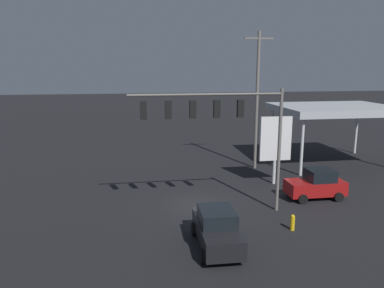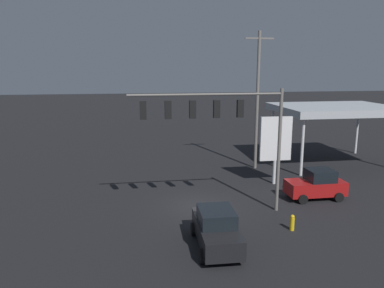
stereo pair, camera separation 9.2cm
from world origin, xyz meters
TOP-DOWN VIEW (x-y plane):
  - ground_plane at (0.00, 0.00)m, footprint 200.00×200.00m
  - traffic_signal_assembly at (-0.95, 1.51)m, footprint 8.88×0.43m
  - utility_pole at (-6.46, -7.99)m, footprint 2.40×0.26m
  - gas_station_canopy at (-13.81, -8.53)m, footprint 10.09×7.83m
  - price_sign at (-6.45, -3.54)m, footprint 2.37×0.27m
  - sedan_far at (0.00, 5.58)m, footprint 2.15×4.44m
  - hatchback_crossing at (-8.05, -0.09)m, footprint 3.81×1.97m
  - fire_hydrant at (-4.44, 4.38)m, footprint 0.24×0.24m

SIDE VIEW (x-z plane):
  - ground_plane at x=0.00m, z-range 0.00..0.00m
  - fire_hydrant at x=-4.44m, z-range 0.00..0.88m
  - hatchback_crossing at x=-8.05m, z-range -0.04..1.93m
  - sedan_far at x=0.00m, z-range -0.01..1.92m
  - price_sign at x=-6.45m, z-range 0.79..5.85m
  - gas_station_canopy at x=-13.81m, z-range 2.26..7.49m
  - traffic_signal_assembly at x=-0.95m, z-range 2.03..9.43m
  - utility_pole at x=-6.46m, z-range 0.29..11.73m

